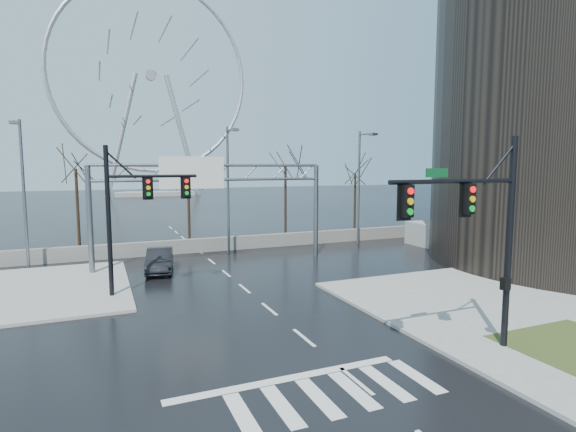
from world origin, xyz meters
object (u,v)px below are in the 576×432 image
signal_mast_far (131,206)px  car (160,260)px  signal_mast_near (483,224)px  ferris_wheel (151,84)px  sign_gantry (208,192)px

signal_mast_far → car: (1.98, 5.25, -4.07)m
car → signal_mast_far: bearing=-100.8°
signal_mast_near → car: (-9.03, 18.25, -4.11)m
ferris_wheel → car: ferris_wheel is taller
signal_mast_near → sign_gantry: (-5.52, 19.00, 0.31)m
sign_gantry → car: sign_gantry is taller
signal_mast_far → signal_mast_near: bearing=-49.7°
signal_mast_far → sign_gantry: 8.14m
sign_gantry → ferris_wheel: bearing=86.2°
sign_gantry → car: bearing=-168.0°
sign_gantry → signal_mast_near: bearing=-73.8°
signal_mast_far → car: signal_mast_far is taller
car → ferris_wheel: bearing=93.6°
signal_mast_far → ferris_wheel: 89.30m
signal_mast_near → ferris_wheel: 101.29m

